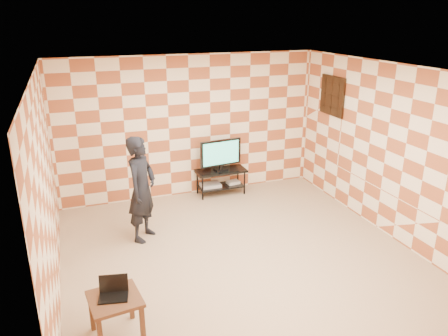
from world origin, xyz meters
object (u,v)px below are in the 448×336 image
Objects in this scene: tv at (221,154)px; person at (142,189)px; side_table at (115,304)px; tv_stand at (221,176)px.

tv is 0.50× the size of person.
person is (0.69, 2.15, 0.42)m from side_table.
side_table is at bearing -125.29° from tv_stand.
side_table is at bearing -125.31° from tv.
tv_stand is 0.59× the size of person.
side_table is at bearing -159.98° from person.
side_table is (-2.43, -3.43, 0.05)m from tv_stand.
tv is 1.40× the size of side_table.
tv is at bearing -16.08° from person.
tv_stand is 1.17× the size of tv.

